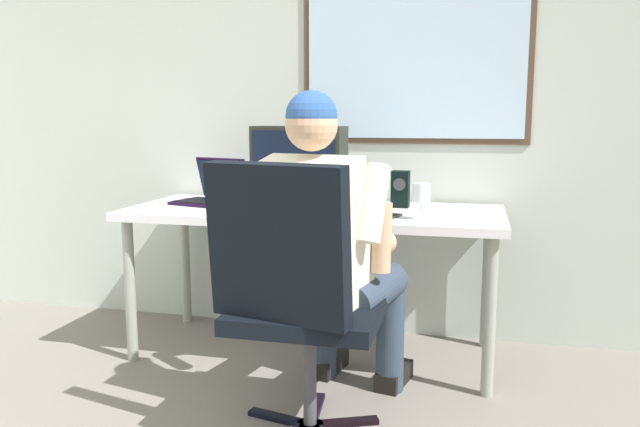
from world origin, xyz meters
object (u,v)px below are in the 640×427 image
(office_chair, at_px, (295,286))
(crt_monitor, at_px, (299,161))
(person_seated, at_px, (326,248))
(wine_glass, at_px, (421,195))
(desk, at_px, (314,222))
(laptop, at_px, (214,191))
(desk_speaker, at_px, (400,189))
(cd_case, at_px, (382,215))

(office_chair, distance_m, crt_monitor, 0.96)
(person_seated, bearing_deg, wine_glass, 50.96)
(desk, xyz_separation_m, laptop, (-0.55, 0.09, 0.13))
(desk, height_order, laptop, laptop)
(office_chair, height_order, wine_glass, office_chair)
(desk, xyz_separation_m, office_chair, (0.15, -0.86, -0.08))
(person_seated, relative_size, crt_monitor, 2.75)
(crt_monitor, relative_size, laptop, 1.21)
(crt_monitor, height_order, desk_speaker, crt_monitor)
(person_seated, xyz_separation_m, cd_case, (0.15, 0.44, 0.07))
(office_chair, relative_size, laptop, 2.70)
(person_seated, xyz_separation_m, laptop, (-0.76, 0.68, 0.12))
(desk, distance_m, desk_speaker, 0.46)
(laptop, distance_m, wine_glass, 1.12)
(person_seated, xyz_separation_m, crt_monitor, (-0.28, 0.59, 0.29))
(wine_glass, relative_size, cd_case, 0.92)
(desk, xyz_separation_m, person_seated, (0.20, -0.60, 0.00))
(wine_glass, bearing_deg, office_chair, -119.51)
(person_seated, height_order, wine_glass, person_seated)
(wine_glass, height_order, cd_case, wine_glass)
(desk_speaker, xyz_separation_m, cd_case, (-0.04, -0.31, -0.09))
(office_chair, xyz_separation_m, crt_monitor, (-0.22, 0.86, 0.37))
(desk, relative_size, person_seated, 1.42)
(wine_glass, distance_m, desk_speaker, 0.37)
(person_seated, bearing_deg, crt_monitor, 115.07)
(crt_monitor, relative_size, cd_case, 2.67)
(crt_monitor, bearing_deg, office_chair, -75.35)
(desk_speaker, bearing_deg, person_seated, -104.69)
(desk, bearing_deg, crt_monitor, -174.35)
(person_seated, relative_size, wine_glass, 7.99)
(desk, height_order, crt_monitor, crt_monitor)
(office_chair, relative_size, desk_speaker, 5.72)
(cd_case, bearing_deg, desk_speaker, 81.84)
(person_seated, relative_size, cd_case, 7.36)
(desk, height_order, wine_glass, wine_glass)
(crt_monitor, bearing_deg, wine_glass, -17.24)
(desk, distance_m, crt_monitor, 0.30)
(office_chair, xyz_separation_m, laptop, (-0.71, 0.95, 0.20))
(laptop, bearing_deg, cd_case, -14.82)
(desk, height_order, office_chair, office_chair)
(person_seated, distance_m, cd_case, 0.47)
(office_chair, bearing_deg, person_seated, 78.93)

